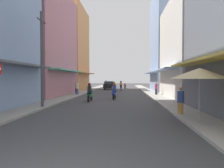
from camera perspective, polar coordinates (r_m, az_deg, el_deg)
ground_plane at (r=24.02m, az=0.97°, el=-3.00°), size 109.15×109.15×0.00m
sidewalk_left at (r=24.71m, az=-9.90°, el=-2.75°), size 1.69×57.61×0.12m
sidewalk_right at (r=24.21m, az=12.07°, el=-2.85°), size 1.69×57.61×0.12m
building_left_mid at (r=23.66m, az=-20.89°, el=11.44°), size 7.05×10.66×12.04m
building_left_far at (r=33.04m, az=-13.41°, el=9.92°), size 7.05×8.74×13.46m
building_right_mid at (r=20.89m, az=24.52°, el=9.25°), size 7.05×9.46×9.53m
building_right_far at (r=30.78m, az=17.94°, el=11.86°), size 7.05×8.85×14.90m
motorbike_green at (r=16.49m, az=-6.61°, el=-2.68°), size 0.55×1.81×1.58m
motorbike_blue at (r=17.97m, az=0.69°, el=-2.31°), size 0.55×1.81×1.58m
motorbike_silver at (r=23.76m, az=0.49°, el=-1.34°), size 0.66×1.78×1.58m
motorbike_red at (r=37.16m, az=3.86°, el=-0.58°), size 0.55×1.81×0.96m
motorbike_maroon at (r=38.33m, az=-1.76°, el=-0.21°), size 0.55×1.81×1.58m
motorbike_black at (r=31.02m, az=2.68°, el=-0.65°), size 0.55×1.81×1.58m
parked_car at (r=34.66m, az=-0.88°, el=-0.34°), size 1.82×4.12×1.45m
pedestrian_crossing at (r=10.52m, az=19.76°, el=-4.86°), size 0.34×0.34×1.55m
pedestrian_midway at (r=22.39m, az=13.04°, el=-1.36°), size 0.34×0.34×1.58m
pedestrian_far at (r=22.49m, az=-10.35°, el=-1.17°), size 0.34×0.34×1.69m
pedestrian_foreground at (r=24.24m, az=-10.60°, el=-0.78°), size 0.44×0.44×1.64m
vendor_umbrella at (r=8.71m, az=24.59°, el=2.89°), size 2.38×2.38×2.38m
utility_pole at (r=13.20m, az=-20.11°, el=6.96°), size 0.20×1.20×6.23m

